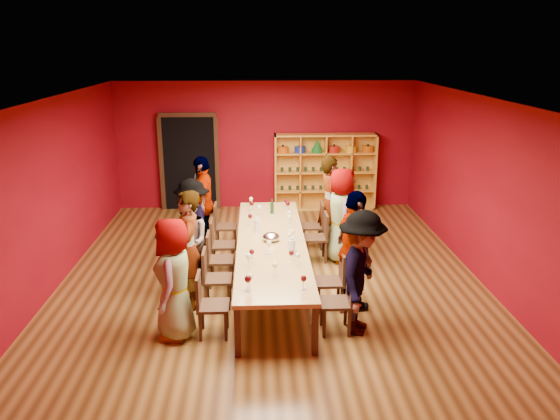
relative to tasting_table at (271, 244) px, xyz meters
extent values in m
cube|color=#543616|center=(0.00, 0.00, -0.71)|extent=(7.10, 9.10, 0.02)
cube|color=maroon|center=(0.00, 4.51, 0.80)|extent=(7.10, 0.02, 3.00)
cube|color=maroon|center=(0.00, -4.51, 0.80)|extent=(7.10, 0.02, 3.00)
cube|color=maroon|center=(-3.51, 0.00, 0.80)|extent=(0.02, 9.10, 3.00)
cube|color=maroon|center=(3.51, 0.00, 0.80)|extent=(0.02, 9.10, 3.00)
cube|color=silver|center=(0.00, 0.00, 2.31)|extent=(7.10, 9.10, 0.02)
cube|color=#AB8547|center=(0.00, 0.00, 0.02)|extent=(1.10, 4.50, 0.06)
cube|color=black|center=(-0.49, -2.17, -0.35)|extent=(0.08, 0.08, 0.69)
cube|color=black|center=(-0.49, 2.17, -0.35)|extent=(0.08, 0.08, 0.69)
cube|color=black|center=(0.49, -2.17, -0.35)|extent=(0.08, 0.08, 0.69)
cube|color=black|center=(0.49, 2.17, -0.35)|extent=(0.08, 0.08, 0.69)
cube|color=black|center=(-1.80, 4.44, 0.40)|extent=(1.20, 0.14, 2.20)
cube|color=black|center=(-1.80, 4.37, 1.55)|extent=(1.32, 0.06, 0.10)
cube|color=black|center=(-2.45, 4.37, 0.40)|extent=(0.10, 0.06, 2.20)
cube|color=black|center=(-1.15, 4.37, 0.40)|extent=(0.10, 0.06, 2.20)
cube|color=gold|center=(0.22, 4.28, 0.20)|extent=(0.04, 0.40, 1.80)
cube|color=gold|center=(2.58, 4.28, 0.20)|extent=(0.04, 0.40, 1.80)
cube|color=gold|center=(1.40, 4.28, 1.08)|extent=(2.40, 0.40, 0.04)
cube|color=gold|center=(1.40, 4.28, -0.68)|extent=(2.40, 0.40, 0.04)
cube|color=gold|center=(1.40, 4.47, 0.20)|extent=(2.40, 0.02, 1.80)
cube|color=gold|center=(1.40, 4.28, -0.25)|extent=(2.36, 0.38, 0.03)
cube|color=gold|center=(1.40, 4.28, 0.20)|extent=(2.36, 0.38, 0.03)
cube|color=gold|center=(1.40, 4.28, 0.65)|extent=(2.36, 0.38, 0.03)
cube|color=gold|center=(0.80, 4.28, 0.20)|extent=(0.03, 0.38, 1.76)
cube|color=gold|center=(1.40, 4.28, 0.20)|extent=(0.03, 0.38, 1.76)
cube|color=gold|center=(2.00, 4.28, 0.20)|extent=(0.03, 0.38, 1.76)
cylinder|color=#BF570B|center=(0.40, 4.28, 0.74)|extent=(0.26, 0.26, 0.15)
sphere|color=black|center=(0.40, 4.28, 0.84)|extent=(0.05, 0.05, 0.05)
cylinder|color=#162E9C|center=(0.80, 4.28, 0.74)|extent=(0.26, 0.26, 0.15)
sphere|color=black|center=(0.80, 4.28, 0.84)|extent=(0.05, 0.05, 0.05)
cylinder|color=#1B6E2D|center=(1.20, 4.28, 0.71)|extent=(0.26, 0.26, 0.08)
cone|color=#1B6E2D|center=(1.20, 4.28, 0.86)|extent=(0.24, 0.24, 0.22)
cylinder|color=#AC1E13|center=(1.60, 4.28, 0.74)|extent=(0.26, 0.26, 0.15)
sphere|color=black|center=(1.60, 4.28, 0.84)|extent=(0.05, 0.05, 0.05)
cylinder|color=yellow|center=(2.00, 4.28, 0.74)|extent=(0.26, 0.26, 0.15)
sphere|color=black|center=(2.00, 4.28, 0.84)|extent=(0.05, 0.05, 0.05)
cylinder|color=#BF570B|center=(2.40, 4.28, 0.74)|extent=(0.26, 0.26, 0.15)
sphere|color=black|center=(2.40, 4.28, 0.84)|extent=(0.05, 0.05, 0.05)
cylinder|color=#1A3020|center=(0.38, 4.28, -0.18)|extent=(0.07, 0.07, 0.10)
cylinder|color=#1A3020|center=(0.56, 4.28, -0.18)|extent=(0.07, 0.07, 0.10)
cylinder|color=#1A3020|center=(0.75, 4.28, -0.18)|extent=(0.07, 0.07, 0.10)
cylinder|color=#1A3020|center=(0.93, 4.28, -0.18)|extent=(0.07, 0.07, 0.10)
cylinder|color=#1A3020|center=(1.12, 4.28, -0.18)|extent=(0.07, 0.07, 0.10)
cylinder|color=#1A3020|center=(1.30, 4.28, -0.18)|extent=(0.07, 0.07, 0.10)
cylinder|color=#1A3020|center=(1.49, 4.28, -0.18)|extent=(0.07, 0.07, 0.10)
cylinder|color=#1A3020|center=(1.67, 4.28, -0.18)|extent=(0.07, 0.07, 0.10)
cylinder|color=#1A3020|center=(1.86, 4.28, -0.18)|extent=(0.07, 0.07, 0.10)
cylinder|color=#1A3020|center=(2.04, 4.28, -0.18)|extent=(0.07, 0.07, 0.10)
cylinder|color=#1A3020|center=(2.23, 4.28, -0.18)|extent=(0.07, 0.07, 0.10)
cylinder|color=#1A3020|center=(2.42, 4.28, -0.18)|extent=(0.07, 0.07, 0.10)
cylinder|color=#1A3020|center=(0.38, 4.28, 0.27)|extent=(0.07, 0.07, 0.10)
cylinder|color=#1A3020|center=(0.56, 4.28, 0.27)|extent=(0.07, 0.07, 0.10)
cylinder|color=#1A3020|center=(0.75, 4.28, 0.27)|extent=(0.07, 0.07, 0.10)
cylinder|color=#1A3020|center=(0.93, 4.28, 0.27)|extent=(0.07, 0.07, 0.10)
cylinder|color=#1A3020|center=(1.12, 4.28, 0.27)|extent=(0.07, 0.07, 0.10)
cylinder|color=#1A3020|center=(1.30, 4.28, 0.27)|extent=(0.07, 0.07, 0.10)
cylinder|color=#1A3020|center=(1.49, 4.28, 0.27)|extent=(0.07, 0.07, 0.10)
cylinder|color=#1A3020|center=(1.67, 4.28, 0.27)|extent=(0.07, 0.07, 0.10)
cylinder|color=#1A3020|center=(1.86, 4.28, 0.27)|extent=(0.07, 0.07, 0.10)
cylinder|color=#1A3020|center=(2.04, 4.28, 0.27)|extent=(0.07, 0.07, 0.10)
cylinder|color=#1A3020|center=(2.23, 4.28, 0.27)|extent=(0.07, 0.07, 0.10)
cylinder|color=#1A3020|center=(2.42, 4.28, 0.27)|extent=(0.07, 0.07, 0.10)
cube|color=black|center=(-0.83, -1.61, -0.27)|extent=(0.42, 0.42, 0.04)
cube|color=black|center=(-1.02, -1.61, -0.03)|extent=(0.04, 0.40, 0.44)
cube|color=black|center=(-1.00, -1.78, -0.49)|extent=(0.04, 0.04, 0.41)
cube|color=black|center=(-0.66, -1.78, -0.49)|extent=(0.04, 0.04, 0.41)
cube|color=black|center=(-1.00, -1.44, -0.49)|extent=(0.04, 0.04, 0.41)
cube|color=black|center=(-0.66, -1.44, -0.49)|extent=(0.04, 0.04, 0.41)
imported|color=#151B3A|center=(-1.34, -1.61, 0.14)|extent=(0.49, 0.84, 1.67)
cube|color=black|center=(-0.83, -0.73, -0.27)|extent=(0.42, 0.42, 0.04)
cube|color=black|center=(-1.02, -0.73, -0.03)|extent=(0.04, 0.40, 0.44)
cube|color=black|center=(-1.00, -0.90, -0.49)|extent=(0.04, 0.04, 0.41)
cube|color=black|center=(-0.66, -0.90, -0.49)|extent=(0.04, 0.04, 0.41)
cube|color=black|center=(-1.00, -0.56, -0.49)|extent=(0.04, 0.04, 0.41)
cube|color=black|center=(-0.66, -0.56, -0.49)|extent=(0.04, 0.04, 0.41)
imported|color=#141B38|center=(-1.25, -0.73, 0.20)|extent=(0.57, 0.72, 1.80)
cube|color=black|center=(-0.83, 0.02, -0.27)|extent=(0.42, 0.42, 0.04)
cube|color=black|center=(-1.02, 0.02, -0.03)|extent=(0.04, 0.40, 0.44)
cube|color=black|center=(-1.00, -0.15, -0.49)|extent=(0.04, 0.04, 0.41)
cube|color=black|center=(-0.66, -0.15, -0.49)|extent=(0.04, 0.04, 0.41)
cube|color=black|center=(-1.00, 0.19, -0.49)|extent=(0.04, 0.04, 0.41)
cube|color=black|center=(-0.66, 0.19, -0.49)|extent=(0.04, 0.04, 0.41)
imported|color=#131835|center=(-1.33, 0.02, 0.06)|extent=(0.68, 0.84, 1.53)
cube|color=black|center=(-0.83, 0.70, -0.27)|extent=(0.42, 0.42, 0.04)
cube|color=black|center=(-1.02, 0.70, -0.03)|extent=(0.04, 0.40, 0.44)
cube|color=black|center=(-1.00, 0.53, -0.49)|extent=(0.04, 0.04, 0.41)
cube|color=black|center=(-0.66, 0.53, -0.49)|extent=(0.04, 0.04, 0.41)
cube|color=black|center=(-1.00, 0.87, -0.49)|extent=(0.04, 0.04, 0.41)
cube|color=black|center=(-0.66, 0.87, -0.49)|extent=(0.04, 0.04, 0.41)
imported|color=#5D8FBF|center=(-1.34, 0.70, 0.11)|extent=(0.63, 1.11, 1.62)
cube|color=black|center=(-0.83, 1.70, -0.27)|extent=(0.42, 0.42, 0.04)
cube|color=black|center=(-1.02, 1.70, -0.03)|extent=(0.04, 0.40, 0.44)
cube|color=black|center=(-1.00, 1.53, -0.49)|extent=(0.04, 0.04, 0.41)
cube|color=black|center=(-0.66, 1.53, -0.49)|extent=(0.04, 0.04, 0.41)
cube|color=black|center=(-1.00, 1.87, -0.49)|extent=(0.04, 0.04, 0.41)
cube|color=black|center=(-0.66, 1.87, -0.49)|extent=(0.04, 0.04, 0.41)
imported|color=beige|center=(-1.25, 1.70, 0.21)|extent=(0.53, 1.09, 1.82)
cube|color=black|center=(0.83, -1.59, -0.27)|extent=(0.42, 0.42, 0.04)
cube|color=black|center=(1.02, -1.59, -0.03)|extent=(0.04, 0.40, 0.44)
cube|color=black|center=(0.66, -1.76, -0.49)|extent=(0.04, 0.04, 0.41)
cube|color=black|center=(1.00, -1.76, -0.49)|extent=(0.04, 0.04, 0.41)
cube|color=black|center=(0.66, -1.42, -0.49)|extent=(0.04, 0.04, 0.41)
cube|color=black|center=(1.00, -1.42, -0.49)|extent=(0.04, 0.04, 0.41)
imported|color=#46464B|center=(1.16, -1.59, 0.17)|extent=(0.82, 1.21, 1.73)
cube|color=black|center=(0.83, -0.91, -0.27)|extent=(0.42, 0.42, 0.04)
cube|color=black|center=(1.02, -0.91, -0.03)|extent=(0.04, 0.40, 0.44)
cube|color=black|center=(0.66, -1.08, -0.49)|extent=(0.04, 0.04, 0.41)
cube|color=black|center=(1.00, -1.08, -0.49)|extent=(0.04, 0.04, 0.41)
cube|color=black|center=(0.66, -0.74, -0.49)|extent=(0.04, 0.04, 0.41)
cube|color=black|center=(1.00, -0.74, -0.49)|extent=(0.04, 0.04, 0.41)
imported|color=#C48391|center=(1.19, -0.91, 0.21)|extent=(0.71, 1.15, 1.82)
cube|color=black|center=(0.83, 1.00, -0.27)|extent=(0.42, 0.42, 0.04)
cube|color=black|center=(1.02, 1.00, -0.03)|extent=(0.04, 0.40, 0.44)
cube|color=black|center=(0.66, 0.83, -0.49)|extent=(0.04, 0.04, 0.41)
cube|color=black|center=(1.00, 0.83, -0.49)|extent=(0.04, 0.04, 0.41)
cube|color=black|center=(0.66, 1.17, -0.49)|extent=(0.04, 0.04, 0.41)
cube|color=black|center=(1.00, 1.17, -0.49)|extent=(0.04, 0.04, 0.41)
imported|color=silver|center=(1.29, 1.00, 0.16)|extent=(0.50, 0.86, 1.72)
cube|color=black|center=(0.83, 1.66, -0.27)|extent=(0.42, 0.42, 0.04)
cube|color=black|center=(1.02, 1.66, -0.03)|extent=(0.04, 0.40, 0.44)
cube|color=black|center=(0.66, 1.49, -0.49)|extent=(0.04, 0.04, 0.41)
cube|color=black|center=(1.00, 1.49, -0.49)|extent=(0.04, 0.04, 0.41)
cube|color=black|center=(0.66, 1.83, -0.49)|extent=(0.04, 0.04, 0.41)
cube|color=black|center=(1.00, 1.83, -0.49)|extent=(0.04, 0.04, 0.41)
imported|color=#121833|center=(1.17, 1.66, 0.21)|extent=(0.55, 0.70, 1.81)
cylinder|color=white|center=(-0.35, -1.03, 0.06)|extent=(0.07, 0.07, 0.01)
cylinder|color=white|center=(-0.35, -1.03, 0.12)|extent=(0.01, 0.01, 0.11)
ellipsoid|color=white|center=(-0.35, -1.03, 0.21)|extent=(0.08, 0.08, 0.09)
cylinder|color=white|center=(0.28, -0.12, 0.05)|extent=(0.06, 0.06, 0.01)
cylinder|color=white|center=(0.28, -0.12, 0.11)|extent=(0.01, 0.01, 0.10)
ellipsoid|color=white|center=(0.28, -0.12, 0.19)|extent=(0.07, 0.07, 0.08)
cylinder|color=white|center=(-0.35, -1.84, 0.06)|extent=(0.07, 0.07, 0.01)
cylinder|color=white|center=(-0.35, -1.84, 0.12)|extent=(0.01, 0.01, 0.12)
ellipsoid|color=#40060C|center=(-0.35, -1.84, 0.22)|extent=(0.09, 0.09, 0.10)
cylinder|color=white|center=(0.37, -1.81, 0.05)|extent=(0.06, 0.06, 0.01)
cylinder|color=white|center=(0.37, -1.81, 0.11)|extent=(0.01, 0.01, 0.11)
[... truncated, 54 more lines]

